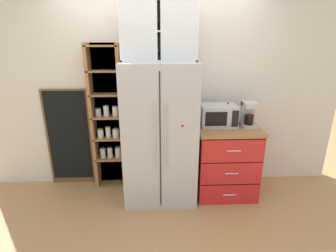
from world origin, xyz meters
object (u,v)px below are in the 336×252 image
Objects in this scene: bottle_amber at (227,117)px; mug_navy at (228,124)px; chalkboard_menu at (69,138)px; bottle_clear at (227,115)px; microwave at (218,115)px; mug_sage at (227,121)px; refrigerator at (160,133)px; coffee_maker at (249,114)px.

mug_navy is at bearing -88.72° from bottle_amber.
bottle_amber is 0.18× the size of chalkboard_menu.
bottle_clear is 2.12m from chalkboard_menu.
bottle_clear is at bearing -6.67° from chalkboard_menu.
microwave is at bearing -174.52° from bottle_clear.
chalkboard_menu reaches higher than mug_sage.
chalkboard_menu reaches higher than bottle_clear.
coffee_maker is at bearing 2.00° from refrigerator.
bottle_clear is (0.84, 0.09, 0.19)m from refrigerator.
coffee_maker is 0.28m from mug_sage.
refrigerator reaches higher than mug_navy.
bottle_clear is (-0.00, 0.00, 0.08)m from mug_sage.
coffee_maker is 0.26m from bottle_amber.
refrigerator is 0.86m from bottle_amber.
refrigerator reaches higher than chalkboard_menu.
coffee_maker is 1.26× the size of bottle_amber.
mug_sage is at bearing 6.08° from refrigerator.
mug_sage is at bearing -6.70° from chalkboard_menu.
mug_navy is 0.13m from bottle_clear.
bottle_clear is (-0.26, 0.05, -0.03)m from coffee_maker.
coffee_maker is 2.67× the size of mug_navy.
microwave is 0.37m from coffee_maker.
mug_sage is 0.50× the size of bottle_amber.
mug_navy is 0.09× the size of chalkboard_menu.
bottle_clear is (0.11, 0.01, -0.00)m from microwave.
bottle_amber is at bearing 1.69° from microwave.
mug_navy is at bearing -171.04° from coffee_maker.
chalkboard_menu reaches higher than bottle_amber.
refrigerator is 0.86m from mug_sage.
bottle_clear is at bearing 6.18° from refrigerator.
coffee_maker is 2.38m from chalkboard_menu.
bottle_amber reaches higher than mug_sage.
bottle_amber is (0.11, 0.00, -0.02)m from microwave.
refrigerator reaches higher than mug_sage.
bottle_amber is (-0.00, 0.09, 0.06)m from mug_navy.
bottle_amber is at bearing -6.87° from chalkboard_menu.
microwave reaches higher than mug_navy.
bottle_clear reaches higher than mug_navy.
refrigerator is 0.87m from bottle_clear.
chalkboard_menu is (-1.96, 0.25, -0.37)m from microwave.
mug_sage is 0.09× the size of chalkboard_menu.
refrigerator reaches higher than bottle_amber.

